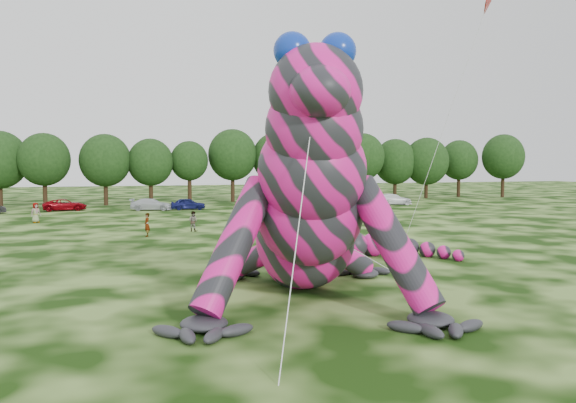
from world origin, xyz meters
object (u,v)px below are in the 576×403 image
at_px(tree_9, 189,172).
at_px(tree_13, 362,167).
at_px(tree_10, 233,165).
at_px(car_2, 65,205).
at_px(tree_12, 317,170).
at_px(tree_8, 151,171).
at_px(tree_7, 105,170).
at_px(tree_15, 426,168).
at_px(car_5, 269,201).
at_px(inflatable_gecko, 302,173).
at_px(spectator_1, 193,221).
at_px(tree_16, 459,168).
at_px(tree_17, 503,166).
at_px(car_7, 393,199).
at_px(car_3, 151,204).
at_px(tree_14, 395,169).
at_px(tree_5, 0,169).
at_px(spectator_2, 293,211).
at_px(tree_11, 276,167).
at_px(tree_6, 44,170).
at_px(spectator_0, 147,225).
at_px(spectator_5, 323,222).
at_px(spectator_4, 36,213).
at_px(flying_kite, 482,21).
at_px(car_4, 188,204).
at_px(car_6, 329,200).

relative_size(tree_9, tree_13, 0.86).
bearing_deg(tree_10, car_2, -156.75).
distance_m(tree_12, car_2, 35.76).
bearing_deg(tree_8, tree_13, 0.26).
xyz_separation_m(tree_7, tree_15, (48.56, 0.97, 0.08)).
bearing_deg(car_5, inflatable_gecko, 171.76).
bearing_deg(spectator_1, tree_9, -57.34).
relative_size(inflatable_gecko, tree_16, 2.23).
relative_size(tree_17, car_7, 2.00).
height_order(tree_17, car_3, tree_17).
relative_size(tree_12, car_7, 1.74).
bearing_deg(tree_7, tree_14, 2.52).
bearing_deg(tree_17, tree_14, 173.64).
xyz_separation_m(tree_5, spectator_2, (31.52, -26.49, -4.04)).
xyz_separation_m(tree_12, tree_15, (18.46, 0.03, 0.33)).
bearing_deg(tree_12, car_3, -155.96).
relative_size(tree_11, spectator_2, 5.83).
bearing_deg(spectator_2, tree_6, -134.57).
bearing_deg(tree_13, spectator_0, -133.92).
height_order(tree_7, car_7, tree_7).
relative_size(tree_14, spectator_5, 5.10).
xyz_separation_m(tree_12, car_3, (-24.68, -11.01, -3.78)).
distance_m(tree_12, tree_16, 25.49).
height_order(tree_7, spectator_0, tree_7).
xyz_separation_m(inflatable_gecko, spectator_4, (-15.84, 33.11, -4.27)).
bearing_deg(flying_kite, tree_9, 103.71).
bearing_deg(tree_14, inflatable_gecko, -120.88).
height_order(tree_13, spectator_4, tree_13).
height_order(tree_5, tree_15, tree_5).
distance_m(inflatable_gecko, tree_8, 54.40).
height_order(spectator_5, spectator_2, spectator_5).
distance_m(tree_5, tree_16, 68.58).
xyz_separation_m(tree_13, tree_14, (6.33, 1.60, -0.36)).
distance_m(inflatable_gecko, spectator_2, 30.69).
xyz_separation_m(tree_7, car_2, (-4.42, -7.63, -4.05)).
xyz_separation_m(tree_8, spectator_0, (-1.94, -34.43, -3.56)).
distance_m(tree_12, spectator_2, 28.52).
relative_size(inflatable_gecko, tree_5, 2.13).
bearing_deg(tree_17, tree_16, 157.37).
height_order(inflatable_gecko, tree_7, inflatable_gecko).
bearing_deg(car_4, spectator_0, 169.19).
relative_size(car_4, spectator_1, 2.47).
bearing_deg(spectator_5, tree_15, 99.69).
relative_size(tree_8, car_3, 1.82).
bearing_deg(spectator_5, car_7, 102.60).
xyz_separation_m(flying_kite, spectator_4, (-28.91, 27.72, -13.26)).
height_order(flying_kite, spectator_1, flying_kite).
distance_m(tree_12, car_6, 10.46).
bearing_deg(spectator_5, tree_10, 139.65).
bearing_deg(car_7, tree_16, -51.44).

